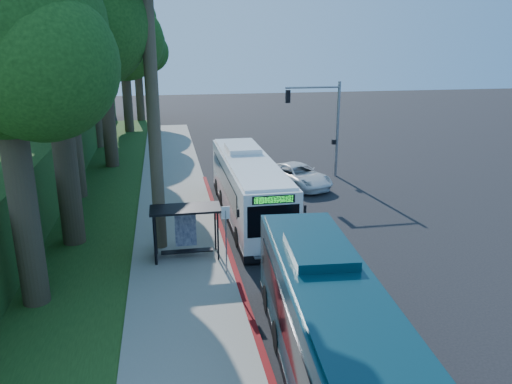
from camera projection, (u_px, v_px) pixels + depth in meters
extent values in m
plane|color=black|center=(312.00, 227.00, 27.44)|extent=(140.00, 140.00, 0.00)
cube|color=gray|center=(179.00, 235.00, 26.14)|extent=(4.50, 70.00, 0.12)
cube|color=maroon|center=(233.00, 263.00, 22.78)|extent=(0.25, 30.00, 0.13)
cube|color=#234719|center=(79.00, 211.00, 29.85)|extent=(8.00, 70.00, 0.06)
cube|color=black|center=(185.00, 209.00, 22.66)|extent=(3.20, 1.50, 0.10)
cube|color=black|center=(155.00, 238.00, 22.78)|extent=(0.06, 1.30, 2.20)
cube|color=navy|center=(186.00, 229.00, 23.68)|extent=(1.00, 0.12, 1.70)
cube|color=black|center=(187.00, 251.00, 23.16)|extent=(2.40, 0.40, 0.06)
cube|color=black|center=(156.00, 233.00, 23.36)|extent=(0.08, 0.08, 2.40)
cube|color=black|center=(215.00, 229.00, 23.85)|extent=(0.08, 0.08, 2.40)
cube|color=black|center=(156.00, 242.00, 22.23)|extent=(0.08, 0.08, 2.40)
cube|color=black|center=(218.00, 238.00, 22.72)|extent=(0.08, 0.08, 2.40)
cylinder|color=gray|center=(226.00, 244.00, 21.35)|extent=(0.06, 0.06, 3.00)
cube|color=white|center=(226.00, 213.00, 20.94)|extent=(0.35, 0.04, 0.55)
cylinder|color=gray|center=(337.00, 130.00, 36.65)|extent=(0.20, 0.20, 7.00)
cylinder|color=gray|center=(313.00, 87.00, 35.39)|extent=(4.00, 0.14, 0.14)
cube|color=black|center=(288.00, 96.00, 35.25)|extent=(0.30, 0.30, 0.90)
cube|color=black|center=(334.00, 142.00, 36.87)|extent=(0.25, 0.25, 0.35)
cylinder|color=#4C3F2D|center=(153.00, 117.00, 22.68)|extent=(0.60, 0.60, 13.00)
cylinder|color=#382B1E|center=(63.00, 141.00, 23.70)|extent=(1.10, 1.10, 10.50)
sphere|color=#173C10|center=(84.00, 24.00, 21.31)|extent=(5.60, 5.60, 5.60)
sphere|color=#173C10|center=(24.00, 18.00, 23.14)|extent=(5.20, 5.20, 5.20)
cylinder|color=#382B1E|center=(68.00, 105.00, 30.84)|extent=(1.18, 1.18, 11.90)
sphere|color=#173C10|center=(89.00, 2.00, 28.03)|extent=(7.00, 7.00, 7.00)
cylinder|color=#382B1E|center=(107.00, 106.00, 38.93)|extent=(1.06, 1.06, 9.80)
sphere|color=#173C10|center=(100.00, 25.00, 37.16)|extent=(8.40, 8.40, 8.40)
sphere|color=#173C10|center=(124.00, 40.00, 36.60)|extent=(5.88, 5.88, 5.88)
sphere|color=#173C10|center=(84.00, 36.00, 38.53)|extent=(5.46, 5.46, 5.46)
cylinder|color=#382B1E|center=(93.00, 88.00, 45.89)|extent=(1.14, 1.14, 11.20)
sphere|color=#173C10|center=(85.00, 8.00, 43.87)|extent=(9.60, 9.60, 9.60)
sphere|color=#173C10|center=(107.00, 23.00, 43.23)|extent=(6.72, 6.72, 6.72)
sphere|color=#173C10|center=(70.00, 20.00, 45.44)|extent=(6.24, 6.24, 6.24)
cylinder|color=#382B1E|center=(127.00, 90.00, 54.15)|extent=(1.02, 1.02, 9.10)
sphere|color=#173C10|center=(123.00, 37.00, 52.51)|extent=(8.00, 8.00, 8.00)
sphere|color=#173C10|center=(138.00, 47.00, 51.97)|extent=(5.60, 5.60, 5.60)
sphere|color=#173C10|center=(111.00, 44.00, 53.81)|extent=(5.20, 5.20, 5.20)
cylinder|color=#382B1E|center=(139.00, 87.00, 61.95)|extent=(0.98, 0.98, 8.40)
sphere|color=#173C10|center=(136.00, 44.00, 60.43)|extent=(7.00, 7.00, 7.00)
sphere|color=#173C10|center=(148.00, 52.00, 59.97)|extent=(4.90, 4.90, 4.90)
sphere|color=#173C10|center=(127.00, 50.00, 61.58)|extent=(4.55, 4.55, 4.55)
cylinder|color=#382B1E|center=(21.00, 192.00, 18.18)|extent=(1.02, 1.02, 9.10)
sphere|color=#173C10|center=(41.00, 64.00, 16.08)|extent=(5.04, 5.04, 5.04)
cube|color=white|center=(249.00, 187.00, 28.26)|extent=(2.74, 12.70, 3.01)
cube|color=black|center=(249.00, 213.00, 28.72)|extent=(2.76, 12.76, 0.37)
cube|color=black|center=(247.00, 179.00, 28.67)|extent=(2.79, 9.91, 1.16)
cube|color=black|center=(273.00, 221.00, 22.28)|extent=(2.37, 0.13, 1.48)
cube|color=black|center=(233.00, 156.00, 34.07)|extent=(2.16, 0.13, 1.06)
cube|color=#19E533|center=(273.00, 199.00, 21.98)|extent=(1.75, 0.11, 0.30)
cube|color=white|center=(249.00, 160.00, 27.80)|extent=(2.52, 12.06, 0.13)
cube|color=white|center=(243.00, 149.00, 29.74)|extent=(1.90, 2.65, 0.37)
cylinder|color=black|center=(239.00, 237.00, 24.63)|extent=(0.32, 1.06, 1.06)
cylinder|color=black|center=(287.00, 233.00, 25.06)|extent=(0.32, 1.06, 1.06)
cylinder|color=black|center=(218.00, 187.00, 32.97)|extent=(0.32, 1.06, 1.06)
cylinder|color=black|center=(254.00, 185.00, 33.40)|extent=(0.32, 1.06, 1.06)
cube|color=#0A2D37|center=(334.00, 338.00, 13.99)|extent=(3.57, 12.70, 2.98)
cube|color=black|center=(332.00, 384.00, 14.45)|extent=(3.60, 12.76, 0.37)
cube|color=black|center=(330.00, 319.00, 14.41)|extent=(3.43, 9.95, 1.15)
cube|color=black|center=(294.00, 241.00, 19.80)|extent=(2.13, 0.28, 1.04)
cube|color=#0A2D37|center=(337.00, 289.00, 13.54)|extent=(3.31, 12.06, 0.13)
cube|color=#0A2D37|center=(320.00, 251.00, 15.47)|extent=(2.05, 2.74, 0.37)
cylinder|color=black|center=(269.00, 299.00, 18.78)|extent=(0.39, 1.06, 1.04)
cylinder|color=black|center=(331.00, 295.00, 19.04)|extent=(0.39, 1.06, 1.04)
imported|color=white|center=(298.00, 176.00, 34.74)|extent=(4.34, 6.14, 1.56)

